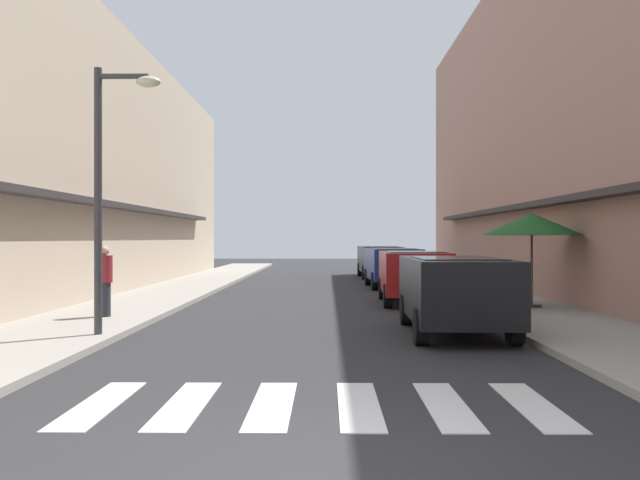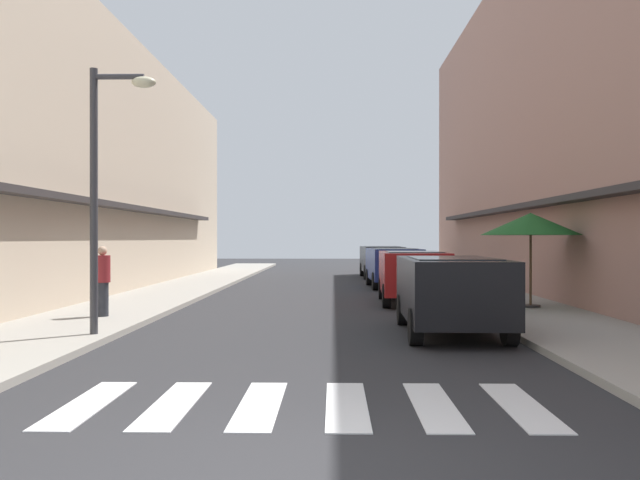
# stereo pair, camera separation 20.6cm
# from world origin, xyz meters

# --- Properties ---
(ground_plane) EXTENTS (82.71, 82.71, 0.00)m
(ground_plane) POSITION_xyz_m (0.00, 15.04, 0.00)
(ground_plane) COLOR #2B2B2D
(sidewalk_left) EXTENTS (2.75, 52.63, 0.12)m
(sidewalk_left) POSITION_xyz_m (-4.98, 15.04, 0.06)
(sidewalk_left) COLOR #9E998E
(sidewalk_left) RESTS_ON ground_plane
(sidewalk_right) EXTENTS (2.75, 52.63, 0.12)m
(sidewalk_right) POSITION_xyz_m (4.98, 15.04, 0.06)
(sidewalk_right) COLOR #9E998E
(sidewalk_right) RESTS_ON ground_plane
(building_row_left) EXTENTS (5.50, 35.83, 8.63)m
(building_row_left) POSITION_xyz_m (-8.86, 15.92, 4.31)
(building_row_left) COLOR #C6B299
(building_row_left) RESTS_ON ground_plane
(building_row_right) EXTENTS (5.50, 35.83, 11.49)m
(building_row_right) POSITION_xyz_m (8.86, 15.92, 5.74)
(building_row_right) COLOR #A87A6B
(building_row_right) RESTS_ON ground_plane
(crosswalk) EXTENTS (5.20, 2.20, 0.01)m
(crosswalk) POSITION_xyz_m (-0.00, 2.34, 0.01)
(crosswalk) COLOR silver
(crosswalk) RESTS_ON ground_plane
(parked_car_near) EXTENTS (1.89, 4.24, 1.47)m
(parked_car_near) POSITION_xyz_m (2.56, 7.85, 0.92)
(parked_car_near) COLOR black
(parked_car_near) RESTS_ON ground_plane
(parked_car_mid) EXTENTS (1.91, 4.07, 1.47)m
(parked_car_mid) POSITION_xyz_m (2.56, 14.02, 0.92)
(parked_car_mid) COLOR maroon
(parked_car_mid) RESTS_ON ground_plane
(parked_car_far) EXTENTS (1.92, 4.01, 1.47)m
(parked_car_far) POSITION_xyz_m (2.56, 20.17, 0.92)
(parked_car_far) COLOR navy
(parked_car_far) RESTS_ON ground_plane
(parked_car_distant) EXTENTS (1.90, 4.24, 1.47)m
(parked_car_distant) POSITION_xyz_m (2.56, 26.47, 0.92)
(parked_car_distant) COLOR black
(parked_car_distant) RESTS_ON ground_plane
(street_lamp) EXTENTS (1.19, 0.28, 4.75)m
(street_lamp) POSITION_xyz_m (-3.75, 6.98, 3.07)
(street_lamp) COLOR #38383D
(street_lamp) RESTS_ON sidewalk_left
(cafe_umbrella) EXTENTS (2.44, 2.44, 2.34)m
(cafe_umbrella) POSITION_xyz_m (5.23, 11.88, 2.18)
(cafe_umbrella) COLOR #262626
(cafe_umbrella) RESTS_ON sidewalk_right
(pedestrian_walking_near) EXTENTS (0.34, 0.34, 1.54)m
(pedestrian_walking_near) POSITION_xyz_m (-4.74, 9.72, 0.92)
(pedestrian_walking_near) COLOR #282B33
(pedestrian_walking_near) RESTS_ON sidewalk_left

